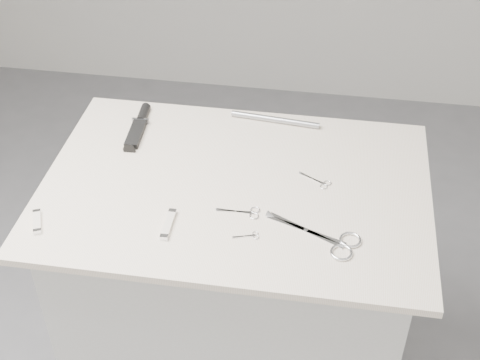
# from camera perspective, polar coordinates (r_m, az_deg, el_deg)

# --- Properties ---
(plinth) EXTENTS (0.90, 0.60, 0.90)m
(plinth) POSITION_cam_1_polar(r_m,az_deg,el_deg) (2.06, -0.35, -10.57)
(plinth) COLOR silver
(plinth) RESTS_ON ground
(display_board) EXTENTS (1.00, 0.70, 0.02)m
(display_board) POSITION_cam_1_polar(r_m,az_deg,el_deg) (1.73, -0.40, -0.64)
(display_board) COLOR beige
(display_board) RESTS_ON plinth
(large_shears) EXTENTS (0.23, 0.15, 0.01)m
(large_shears) POSITION_cam_1_polar(r_m,az_deg,el_deg) (1.58, 7.80, -5.13)
(large_shears) COLOR silver
(large_shears) RESTS_ON display_board
(embroidery_scissors_a) EXTENTS (0.11, 0.05, 0.00)m
(embroidery_scissors_a) POSITION_cam_1_polar(r_m,az_deg,el_deg) (1.64, 0.49, -2.77)
(embroidery_scissors_a) COLOR silver
(embroidery_scissors_a) RESTS_ON display_board
(embroidery_scissors_b) EXTENTS (0.09, 0.06, 0.00)m
(embroidery_scissors_b) POSITION_cam_1_polar(r_m,az_deg,el_deg) (1.75, 6.75, -0.15)
(embroidery_scissors_b) COLOR silver
(embroidery_scissors_b) RESTS_ON display_board
(tiny_scissors) EXTENTS (0.06, 0.03, 0.00)m
(tiny_scissors) POSITION_cam_1_polar(r_m,az_deg,el_deg) (1.58, 0.82, -4.79)
(tiny_scissors) COLOR silver
(tiny_scissors) RESTS_ON display_board
(sheathed_knife) EXTENTS (0.05, 0.21, 0.03)m
(sheathed_knife) POSITION_cam_1_polar(r_m,az_deg,el_deg) (1.96, -8.59, 4.69)
(sheathed_knife) COLOR black
(sheathed_knife) RESTS_ON display_board
(pocket_knife_a) EXTENTS (0.02, 0.10, 0.01)m
(pocket_knife_a) POSITION_cam_1_polar(r_m,az_deg,el_deg) (1.61, -6.13, -3.76)
(pocket_knife_a) COLOR silver
(pocket_knife_a) RESTS_ON display_board
(pocket_knife_b) EXTENTS (0.05, 0.08, 0.01)m
(pocket_knife_b) POSITION_cam_1_polar(r_m,az_deg,el_deg) (1.68, -16.93, -3.42)
(pocket_knife_b) COLOR silver
(pocket_knife_b) RESTS_ON display_board
(metal_rail) EXTENTS (0.26, 0.04, 0.02)m
(metal_rail) POSITION_cam_1_polar(r_m,az_deg,el_deg) (1.96, 3.02, 5.17)
(metal_rail) COLOR #989AA0
(metal_rail) RESTS_ON display_board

